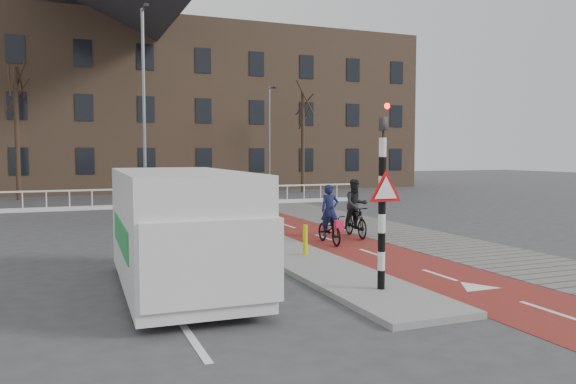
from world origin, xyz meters
name	(u,v)px	position (x,y,z in m)	size (l,w,h in m)	color
ground	(358,272)	(0.00, 0.00, 0.00)	(120.00, 120.00, 0.00)	#38383A
bike_lane	(270,220)	(1.50, 10.00, 0.01)	(2.50, 60.00, 0.01)	maroon
sidewalk	(333,217)	(4.30, 10.00, 0.01)	(3.00, 60.00, 0.01)	slate
curb_island	(270,245)	(-0.70, 4.00, 0.06)	(1.80, 16.00, 0.12)	gray
traffic_signal	(383,191)	(-0.60, -2.02, 1.99)	(0.80, 0.80, 3.68)	black
bollard	(305,240)	(-0.53, 1.81, 0.51)	(0.12, 0.12, 0.78)	#CEC80B
cyclist_near	(330,224)	(1.13, 3.79, 0.60)	(0.68, 1.70, 1.76)	black
cyclist_far	(356,213)	(2.45, 4.62, 0.78)	(0.85, 1.76, 1.87)	black
van	(179,228)	(-4.11, -0.23, 1.24)	(2.33, 5.55, 2.36)	silver
railing	(92,204)	(-5.00, 17.00, 0.31)	(28.00, 0.10, 0.99)	silver
townhouse_row	(109,83)	(-3.00, 32.00, 7.81)	(46.00, 10.00, 15.90)	#7F6047
tree_mid	(17,134)	(-8.67, 24.65, 3.80)	(0.26, 0.26, 7.60)	#2F2215
tree_right	(303,142)	(9.10, 24.40, 3.44)	(0.25, 0.25, 6.88)	#2F2215
streetlight_near	(144,118)	(-3.36, 10.45, 4.02)	(0.12, 0.12, 8.05)	slate
streetlight_right	(269,140)	(6.64, 24.37, 3.55)	(0.12, 0.12, 7.10)	slate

